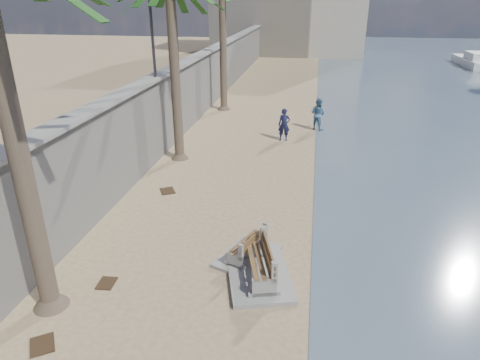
{
  "coord_description": "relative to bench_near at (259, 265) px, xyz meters",
  "views": [
    {
      "loc": [
        1.74,
        -5.91,
        6.91
      ],
      "look_at": [
        -0.5,
        7.0,
        1.2
      ],
      "focal_mm": 32.0,
      "sensor_mm": 36.0,
      "label": 1
    }
  ],
  "objects": [
    {
      "name": "person_b",
      "position": [
        1.39,
        14.04,
        0.54
      ],
      "size": [
        1.17,
        1.1,
        1.94
      ],
      "primitive_type": "imported",
      "rotation": [
        0.0,
        0.0,
        2.61
      ],
      "color": "#466D91",
      "rests_on": "ground_plane"
    },
    {
      "name": "bench_far",
      "position": [
        -0.45,
        0.9,
        -0.08
      ],
      "size": [
        1.89,
        2.23,
        0.79
      ],
      "color": "gray",
      "rests_on": "ground_plane"
    },
    {
      "name": "wall_cap",
      "position": [
        -5.84,
        16.64,
        3.13
      ],
      "size": [
        0.8,
        70.0,
        0.12
      ],
      "primitive_type": "cube",
      "color": "gray",
      "rests_on": "seawall"
    },
    {
      "name": "person_a",
      "position": [
        -0.28,
        11.79,
        0.52
      ],
      "size": [
        0.7,
        0.49,
        1.88
      ],
      "primitive_type": "imported",
      "rotation": [
        0.0,
        0.0,
        0.04
      ],
      "color": "#131634",
      "rests_on": "ground_plane"
    },
    {
      "name": "bench_near",
      "position": [
        0.0,
        0.0,
        0.0
      ],
      "size": [
        2.16,
        2.67,
        0.97
      ],
      "color": "gray",
      "rests_on": "ground_plane"
    },
    {
      "name": "streetlight",
      "position": [
        -5.74,
        8.64,
        6.22
      ],
      "size": [
        0.28,
        0.28,
        5.12
      ],
      "color": "#2D2D33",
      "rests_on": "wall_cap"
    },
    {
      "name": "seawall",
      "position": [
        -5.84,
        16.64,
        1.33
      ],
      "size": [
        0.45,
        70.0,
        3.5
      ],
      "primitive_type": "cube",
      "color": "gray",
      "rests_on": "ground_plane"
    },
    {
      "name": "debris_c",
      "position": [
        -4.16,
        4.82,
        -0.41
      ],
      "size": [
        0.75,
        0.8,
        0.03
      ],
      "primitive_type": "cube",
      "rotation": [
        0.0,
        0.0,
        2.09
      ],
      "color": "#382616",
      "rests_on": "ground_plane"
    },
    {
      "name": "debris_b",
      "position": [
        -4.28,
        -3.12,
        -0.41
      ],
      "size": [
        0.74,
        0.77,
        0.03
      ],
      "primitive_type": "cube",
      "rotation": [
        0.0,
        0.0,
        5.31
      ],
      "color": "#382616",
      "rests_on": "ground_plane"
    },
    {
      "name": "debris_d",
      "position": [
        -3.88,
        -0.9,
        -0.41
      ],
      "size": [
        0.46,
        0.56,
        0.03
      ],
      "primitive_type": "cube",
      "rotation": [
        0.0,
        0.0,
        1.64
      ],
      "color": "#382616",
      "rests_on": "ground_plane"
    },
    {
      "name": "yacht_far",
      "position": [
        17.1,
        39.76,
        -0.07
      ],
      "size": [
        2.18,
        7.42,
        1.5
      ],
      "primitive_type": null,
      "rotation": [
        0.0,
        0.0,
        1.59
      ],
      "color": "silver",
      "rests_on": "bay_water"
    }
  ]
}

